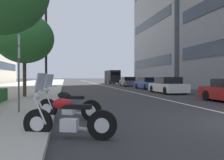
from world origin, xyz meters
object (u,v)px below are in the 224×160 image
motorcycle_by_sign_pole (68,119)px  motorcycle_under_tarp (68,106)px  car_far_down_avenue (128,82)px  street_tree_by_lamp_post (24,39)px  delivery_van_ahead (112,77)px  car_following_behind (168,86)px  parking_sign_by_curb (19,63)px  street_lamp_with_banners (50,27)px  car_mid_block_traffic (148,83)px

motorcycle_by_sign_pole → motorcycle_under_tarp: 2.55m
car_far_down_avenue → street_tree_by_lamp_post: bearing=149.4°
delivery_van_ahead → street_tree_by_lamp_post: street_tree_by_lamp_post is taller
car_following_behind → parking_sign_by_curb: size_ratio=1.59×
motorcycle_by_sign_pole → car_following_behind: 16.53m
car_following_behind → street_lamp_with_banners: bearing=91.2°
motorcycle_by_sign_pole → car_mid_block_traffic: 23.31m
car_mid_block_traffic → car_far_down_avenue: 8.82m
delivery_van_ahead → car_mid_block_traffic: bearing=177.9°
delivery_van_ahead → street_lamp_with_banners: (-29.79, 10.53, 3.80)m
motorcycle_by_sign_pole → street_lamp_with_banners: street_lamp_with_banners is taller
motorcycle_under_tarp → street_tree_by_lamp_post: bearing=-45.1°
street_tree_by_lamp_post → motorcycle_by_sign_pole: bearing=-166.6°
delivery_van_ahead → street_tree_by_lamp_post: 34.95m
motorcycle_under_tarp → delivery_van_ahead: 42.10m
car_far_down_avenue → parking_sign_by_curb: bearing=158.5°
car_following_behind → street_lamp_with_banners: size_ratio=0.53×
street_lamp_with_banners → motorcycle_by_sign_pole: bearing=-175.1°
car_following_behind → car_far_down_avenue: size_ratio=1.09×
motorcycle_by_sign_pole → car_mid_block_traffic: bearing=-94.9°
motorcycle_by_sign_pole → motorcycle_under_tarp: bearing=-72.1°
car_following_behind → street_tree_by_lamp_post: bearing=105.8°
parking_sign_by_curb → street_lamp_with_banners: street_lamp_with_banners is taller
motorcycle_under_tarp → street_lamp_with_banners: (11.25, 1.21, 4.77)m
parking_sign_by_curb → car_mid_block_traffic: bearing=-31.5°
motorcycle_by_sign_pole → delivery_van_ahead: size_ratio=0.35×
motorcycle_by_sign_pole → street_tree_by_lamp_post: size_ratio=0.40×
motorcycle_under_tarp → car_mid_block_traffic: (18.84, -9.24, 0.18)m
street_lamp_with_banners → street_tree_by_lamp_post: street_lamp_with_banners is taller
motorcycle_by_sign_pole → car_following_behind: size_ratio=0.47×
car_far_down_avenue → delivery_van_ahead: 13.40m
car_mid_block_traffic → parking_sign_by_curb: parking_sign_by_curb is taller
motorcycle_by_sign_pole → parking_sign_by_curb: 4.20m
street_lamp_with_banners → car_far_down_avenue: bearing=-32.2°
motorcycle_under_tarp → car_mid_block_traffic: motorcycle_under_tarp is taller
car_far_down_avenue → parking_sign_by_curb: size_ratio=1.47×
motorcycle_under_tarp → street_lamp_with_banners: 12.28m
car_mid_block_traffic → parking_sign_by_curb: 20.94m
motorcycle_under_tarp → delivery_van_ahead: delivery_van_ahead is taller
motorcycle_by_sign_pole → car_far_down_avenue: 31.58m
street_lamp_with_banners → delivery_van_ahead: bearing=-19.5°
motorcycle_by_sign_pole → street_tree_by_lamp_post: bearing=-58.2°
motorcycle_under_tarp → street_lamp_with_banners: street_lamp_with_banners is taller
car_mid_block_traffic → motorcycle_under_tarp: bearing=151.5°
delivery_van_ahead → street_lamp_with_banners: 31.83m
car_mid_block_traffic → delivery_van_ahead: delivery_van_ahead is taller
street_tree_by_lamp_post → delivery_van_ahead: bearing=-20.0°
car_following_behind → car_far_down_avenue: (16.06, -0.65, 0.02)m
parking_sign_by_curb → motorcycle_by_sign_pole: bearing=-155.0°
motorcycle_by_sign_pole → car_following_behind: motorcycle_by_sign_pole is taller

